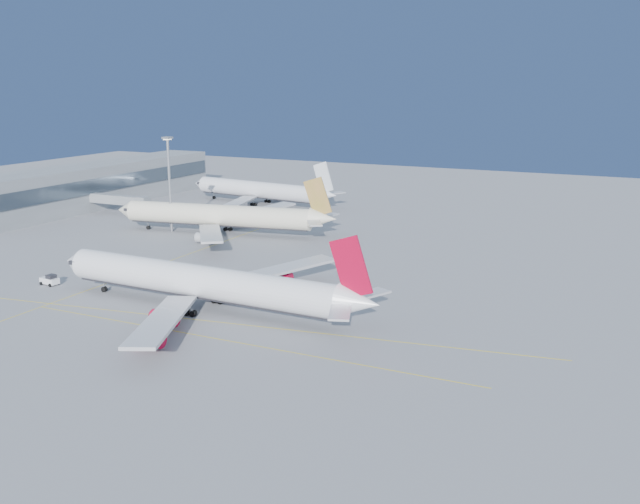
{
  "coord_description": "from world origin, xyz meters",
  "views": [
    {
      "loc": [
        69.28,
        -112.47,
        43.93
      ],
      "look_at": [
        2.62,
        26.43,
        7.0
      ],
      "focal_mm": 40.0,
      "sensor_mm": 36.0,
      "label": 1
    }
  ],
  "objects_px": {
    "pushback_tug": "(50,280)",
    "airliner_virgin": "(206,283)",
    "airliner_third": "(261,190)",
    "airliner_etihad": "(223,216)",
    "light_mast": "(169,176)"
  },
  "relations": [
    {
      "from": "pushback_tug",
      "to": "light_mast",
      "type": "relative_size",
      "value": 0.16
    },
    {
      "from": "airliner_virgin",
      "to": "light_mast",
      "type": "xyz_separation_m",
      "value": [
        -52.81,
        58.71,
        11.14
      ]
    },
    {
      "from": "airliner_virgin",
      "to": "airliner_etihad",
      "type": "height_order",
      "value": "airliner_virgin"
    },
    {
      "from": "light_mast",
      "to": "airliner_third",
      "type": "bearing_deg",
      "value": 90.07
    },
    {
      "from": "airliner_virgin",
      "to": "airliner_etihad",
      "type": "relative_size",
      "value": 1.07
    },
    {
      "from": "pushback_tug",
      "to": "airliner_virgin",
      "type": "bearing_deg",
      "value": 5.94
    },
    {
      "from": "airliner_etihad",
      "to": "pushback_tug",
      "type": "relative_size",
      "value": 15.52
    },
    {
      "from": "light_mast",
      "to": "airliner_virgin",
      "type": "bearing_deg",
      "value": -48.03
    },
    {
      "from": "airliner_third",
      "to": "pushback_tug",
      "type": "distance_m",
      "value": 113.21
    },
    {
      "from": "airliner_third",
      "to": "airliner_etihad",
      "type": "bearing_deg",
      "value": -64.71
    },
    {
      "from": "airliner_etihad",
      "to": "light_mast",
      "type": "xyz_separation_m",
      "value": [
        -16.13,
        -3.56,
        11.15
      ]
    },
    {
      "from": "airliner_third",
      "to": "light_mast",
      "type": "bearing_deg",
      "value": -82.53
    },
    {
      "from": "airliner_third",
      "to": "pushback_tug",
      "type": "bearing_deg",
      "value": -76.85
    },
    {
      "from": "airliner_third",
      "to": "pushback_tug",
      "type": "relative_size",
      "value": 14.53
    },
    {
      "from": "airliner_virgin",
      "to": "light_mast",
      "type": "height_order",
      "value": "light_mast"
    }
  ]
}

